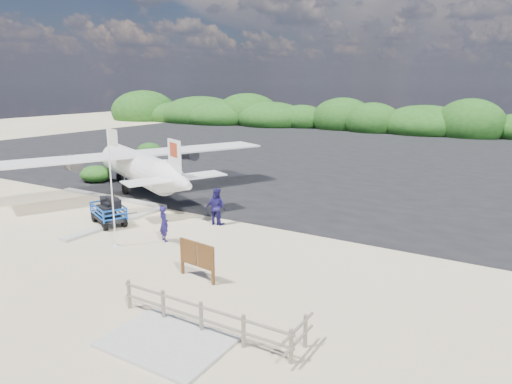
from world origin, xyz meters
The scene contains 14 objects.
ground centered at (0.00, 0.00, 0.00)m, with size 160.00×160.00×0.00m, color beige.
asphalt_apron centered at (0.00, 30.00, 0.00)m, with size 90.00×50.00×0.04m, color #B2B2B2, non-canonical shape.
lagoon centered at (-9.00, 1.50, 0.00)m, with size 9.00×7.00×0.40m, color #B2B2B2, non-canonical shape.
walkway_pad centered at (5.50, -6.00, 0.00)m, with size 3.50×2.50×0.10m, color #B2B2B2, non-canonical shape.
vegetation_band centered at (0.00, 55.00, 0.00)m, with size 124.00×8.00×4.40m, color #B2B2B2, non-canonical shape.
fence centered at (6.00, -5.00, 0.00)m, with size 6.40×2.00×1.10m, color #B2B2B2, non-canonical shape.
baggage_cart centered at (-4.82, 1.09, 0.00)m, with size 2.57×1.47×1.29m, color blue, non-canonical shape.
flagpole centered at (-1.95, -1.08, 0.00)m, with size 1.10×0.46×5.51m, color white, non-canonical shape.
signboard centered at (3.51, -2.00, 0.00)m, with size 1.86×0.18×1.53m, color brown, non-canonical shape.
crew_a centered at (-0.52, 0.63, 0.86)m, with size 0.63×0.41×1.72m, color #1D1655.
crew_b centered at (0.03, 4.10, 0.98)m, with size 0.95×0.74×1.96m, color #1D1655.
crew_c centered at (0.09, 3.92, 0.87)m, with size 1.02×0.43×1.75m, color #1D1655.
aircraft_large centered at (11.27, 22.61, 0.00)m, with size 18.14×18.14×5.44m, color #B2B2B2, non-canonical shape.
aircraft_small centered at (-5.11, 33.67, 0.00)m, with size 6.93×6.93×2.50m, color #B2B2B2, non-canonical shape.
Camera 1 is at (13.75, -14.76, 7.34)m, focal length 32.00 mm.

